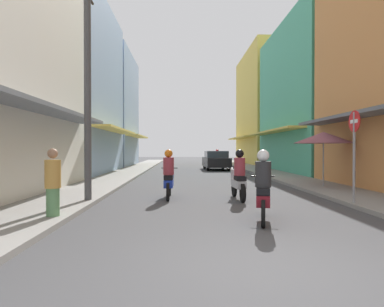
# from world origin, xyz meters

# --- Properties ---
(ground_plane) EXTENTS (94.60, 94.60, 0.00)m
(ground_plane) POSITION_xyz_m (0.00, 17.50, 0.00)
(ground_plane) COLOR #424244
(sidewalk_left) EXTENTS (2.15, 51.00, 0.12)m
(sidewalk_left) POSITION_xyz_m (-4.60, 17.50, 0.06)
(sidewalk_left) COLOR gray
(sidewalk_left) RESTS_ON ground
(sidewalk_right) EXTENTS (2.15, 51.00, 0.12)m
(sidewalk_right) POSITION_xyz_m (4.60, 17.50, 0.06)
(sidewalk_right) COLOR gray
(sidewalk_right) RESTS_ON ground
(building_left_mid) EXTENTS (7.05, 10.09, 10.80)m
(building_left_mid) POSITION_xyz_m (-8.67, 17.54, 5.40)
(building_left_mid) COLOR #8CA5CC
(building_left_mid) RESTS_ON ground
(building_left_far) EXTENTS (7.05, 9.18, 10.42)m
(building_left_far) POSITION_xyz_m (-8.67, 27.77, 5.20)
(building_left_far) COLOR #8CA5CC
(building_left_far) RESTS_ON ground
(building_right_mid) EXTENTS (7.05, 11.53, 10.16)m
(building_right_mid) POSITION_xyz_m (8.67, 18.93, 5.07)
(building_right_mid) COLOR #4CB28C
(building_right_mid) RESTS_ON ground
(building_right_far) EXTENTS (7.05, 11.65, 11.76)m
(building_right_far) POSITION_xyz_m (8.67, 31.48, 5.88)
(building_right_far) COLOR #EFD159
(building_right_far) RESTS_ON ground
(motorbike_orange) EXTENTS (0.71, 1.76, 1.58)m
(motorbike_orange) POSITION_xyz_m (2.66, 31.77, 0.70)
(motorbike_orange) COLOR black
(motorbike_orange) RESTS_ON ground
(motorbike_black) EXTENTS (0.55, 1.81, 1.58)m
(motorbike_black) POSITION_xyz_m (2.22, 26.99, 0.70)
(motorbike_black) COLOR black
(motorbike_black) RESTS_ON ground
(motorbike_blue) EXTENTS (0.55, 1.81, 1.58)m
(motorbike_blue) POSITION_xyz_m (-1.47, 6.76, 0.70)
(motorbike_blue) COLOR black
(motorbike_blue) RESTS_ON ground
(motorbike_maroon) EXTENTS (0.65, 1.78, 1.58)m
(motorbike_maroon) POSITION_xyz_m (0.73, 3.22, 0.70)
(motorbike_maroon) COLOR black
(motorbike_maroon) RESTS_ON ground
(motorbike_silver) EXTENTS (0.55, 1.81, 1.58)m
(motorbike_silver) POSITION_xyz_m (0.73, 6.41, 0.70)
(motorbike_silver) COLOR black
(motorbike_silver) RESTS_ON ground
(parked_car) EXTENTS (1.90, 4.16, 1.45)m
(parked_car) POSITION_xyz_m (1.59, 21.79, 0.74)
(parked_car) COLOR black
(parked_car) RESTS_ON ground
(pedestrian_foreground) EXTENTS (0.34, 0.34, 1.60)m
(pedestrian_foreground) POSITION_xyz_m (-3.88, 3.35, 0.80)
(pedestrian_foreground) COLOR #598C59
(pedestrian_foreground) RESTS_ON ground
(vendor_umbrella) EXTENTS (2.32, 2.32, 2.27)m
(vendor_umbrella) POSITION_xyz_m (4.57, 9.07, 2.05)
(vendor_umbrella) COLOR #99999E
(vendor_umbrella) RESTS_ON ground
(utility_pole) EXTENTS (0.20, 1.20, 6.63)m
(utility_pole) POSITION_xyz_m (-3.77, 5.73, 3.39)
(utility_pole) COLOR #4C4C4F
(utility_pole) RESTS_ON ground
(street_sign_no_entry) EXTENTS (0.07, 0.60, 2.65)m
(street_sign_no_entry) POSITION_xyz_m (3.67, 4.98, 1.72)
(street_sign_no_entry) COLOR gray
(street_sign_no_entry) RESTS_ON ground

